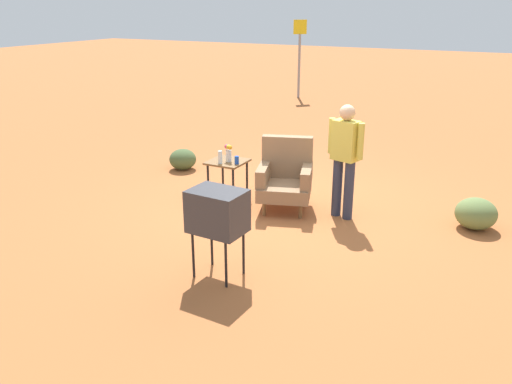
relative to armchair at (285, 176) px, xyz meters
name	(u,v)px	position (x,y,z in m)	size (l,w,h in m)	color
ground_plane	(290,208)	(0.08, 0.00, -0.50)	(60.00, 60.00, 0.00)	#AD6033
armchair	(285,176)	(0.00, 0.00, 0.00)	(0.96, 0.98, 1.06)	brown
side_table	(228,166)	(-0.97, -0.05, 0.03)	(0.56, 0.56, 0.62)	black
tv_on_stand	(218,212)	(0.20, -2.28, 0.28)	(0.62, 0.48, 1.03)	black
person_standing	(345,155)	(0.88, 0.05, 0.44)	(0.55, 0.31, 1.64)	#2D3347
road_sign	(299,54)	(-3.66, 9.22, 0.88)	(0.33, 0.33, 2.44)	gray
bottle_short_clear	(220,157)	(-0.99, -0.22, 0.22)	(0.06, 0.06, 0.20)	silver
soda_can_blue	(237,160)	(-0.76, -0.13, 0.19)	(0.07, 0.07, 0.12)	blue
flower_vase	(229,152)	(-0.94, -0.06, 0.27)	(0.15, 0.10, 0.27)	silver
shrub_mid	(183,159)	(-2.50, 0.92, -0.31)	(0.50, 0.50, 0.38)	#475B33
shrub_far	(476,214)	(2.65, 0.49, -0.28)	(0.56, 0.56, 0.43)	olive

